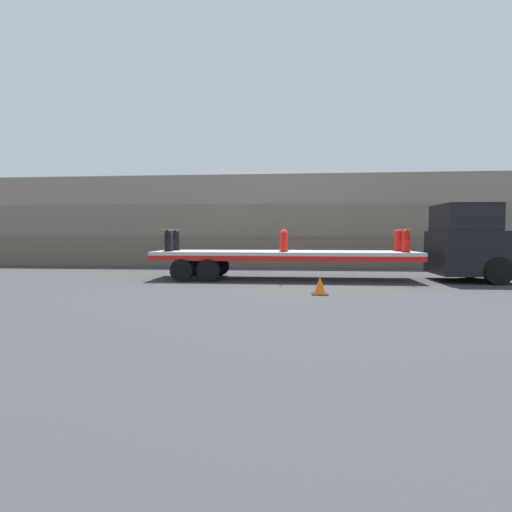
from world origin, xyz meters
TOP-DOWN VIEW (x-y plane):
  - ground_plane at (0.00, 0.00)m, footprint 120.00×120.00m
  - rock_cliff at (0.00, 7.64)m, footprint 60.00×3.30m
  - truck_cab at (7.42, 0.00)m, footprint 2.79×2.65m
  - flatbed_trailer at (-0.67, 0.00)m, footprint 10.64×2.63m
  - fire_hydrant_black_near_0 at (-4.72, -0.56)m, footprint 0.37×0.59m
  - fire_hydrant_black_far_0 at (-4.72, 0.56)m, footprint 0.37×0.59m
  - fire_hydrant_red_near_1 at (0.00, -0.56)m, footprint 0.37×0.59m
  - fire_hydrant_red_far_1 at (0.00, 0.56)m, footprint 0.37×0.59m
  - fire_hydrant_red_near_2 at (4.72, -0.56)m, footprint 0.37×0.59m
  - fire_hydrant_red_far_2 at (4.72, 0.56)m, footprint 0.37×0.59m
  - cargo_strap_rear at (-4.72, 0.00)m, footprint 0.05×2.73m
  - cargo_strap_middle at (0.00, 0.00)m, footprint 0.05×2.73m
  - cargo_strap_front at (4.72, 0.00)m, footprint 0.05×2.73m
  - traffic_cone at (1.19, -4.10)m, footprint 0.50×0.50m

SIDE VIEW (x-z plane):
  - ground_plane at x=0.00m, z-range 0.00..0.00m
  - traffic_cone at x=1.19m, z-range -0.01..0.55m
  - flatbed_trailer at x=-0.67m, z-range 0.38..1.54m
  - truck_cab at x=7.42m, z-range -0.03..3.01m
  - fire_hydrant_black_near_0 at x=-4.72m, z-range 1.15..2.04m
  - fire_hydrant_black_far_0 at x=-4.72m, z-range 1.15..2.04m
  - fire_hydrant_red_near_1 at x=0.00m, z-range 1.15..2.04m
  - fire_hydrant_red_far_1 at x=0.00m, z-range 1.15..2.04m
  - fire_hydrant_red_near_2 at x=4.72m, z-range 1.15..2.04m
  - fire_hydrant_red_far_2 at x=4.72m, z-range 1.15..2.04m
  - cargo_strap_rear at x=-4.72m, z-range 2.06..2.07m
  - cargo_strap_middle at x=0.00m, z-range 2.06..2.07m
  - cargo_strap_front at x=4.72m, z-range 2.06..2.07m
  - rock_cliff at x=0.00m, z-range 0.00..5.28m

